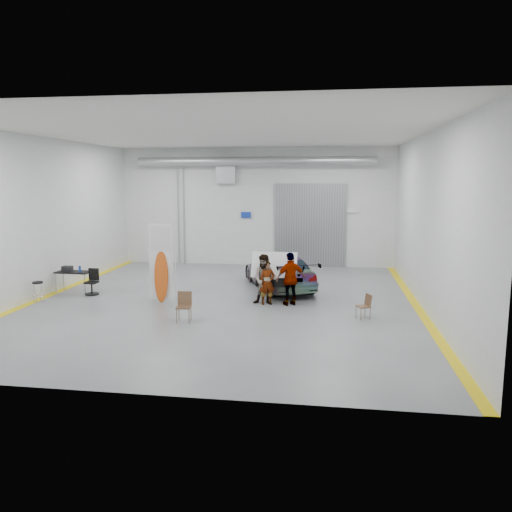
# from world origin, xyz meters

# --- Properties ---
(ground) EXTENTS (16.00, 16.00, 0.00)m
(ground) POSITION_xyz_m (0.00, 0.00, 0.00)
(ground) COLOR slate
(ground) RESTS_ON ground
(room_shell) EXTENTS (14.02, 16.18, 6.01)m
(room_shell) POSITION_xyz_m (0.24, 2.22, 4.08)
(room_shell) COLOR silver
(room_shell) RESTS_ON ground
(sedan_car) EXTENTS (3.75, 5.25, 1.41)m
(sedan_car) POSITION_xyz_m (1.78, 2.60, 0.71)
(sedan_car) COLOR silver
(sedan_car) RESTS_ON ground
(person_a) EXTENTS (0.66, 0.54, 1.58)m
(person_a) POSITION_xyz_m (1.61, -0.14, 0.79)
(person_a) COLOR #946F50
(person_a) RESTS_ON ground
(person_b) EXTENTS (0.92, 0.73, 1.80)m
(person_b) POSITION_xyz_m (1.53, -0.14, 0.90)
(person_b) COLOR #486884
(person_b) RESTS_ON ground
(person_c) EXTENTS (1.18, 0.91, 1.90)m
(person_c) POSITION_xyz_m (2.45, -0.14, 0.95)
(person_c) COLOR #9E5434
(person_c) RESTS_ON ground
(surfboard_display) EXTENTS (0.86, 0.28, 3.03)m
(surfboard_display) POSITION_xyz_m (-2.24, -0.35, 1.23)
(surfboard_display) COLOR white
(surfboard_display) RESTS_ON ground
(folding_chair_near) EXTENTS (0.49, 0.51, 0.94)m
(folding_chair_near) POSITION_xyz_m (-0.69, -2.72, 0.29)
(folding_chair_near) COLOR brown
(folding_chair_near) RESTS_ON ground
(folding_chair_far) EXTENTS (0.49, 0.61, 0.80)m
(folding_chair_far) POSITION_xyz_m (4.88, -1.54, 0.25)
(folding_chair_far) COLOR brown
(folding_chair_far) RESTS_ON ground
(shop_stool) EXTENTS (0.39, 0.39, 0.77)m
(shop_stool) POSITION_xyz_m (-6.60, -1.10, 0.38)
(shop_stool) COLOR black
(shop_stool) RESTS_ON ground
(work_table) EXTENTS (1.35, 0.70, 1.09)m
(work_table) POSITION_xyz_m (-6.20, 0.61, 0.84)
(work_table) COLOR #989AA0
(work_table) RESTS_ON ground
(office_chair) EXTENTS (0.53, 0.53, 0.99)m
(office_chair) POSITION_xyz_m (-5.27, 0.40, 0.43)
(office_chair) COLOR black
(office_chair) RESTS_ON ground
(trunk_lid) EXTENTS (1.65, 1.00, 0.04)m
(trunk_lid) POSITION_xyz_m (1.78, 0.41, 1.43)
(trunk_lid) COLOR silver
(trunk_lid) RESTS_ON sedan_car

